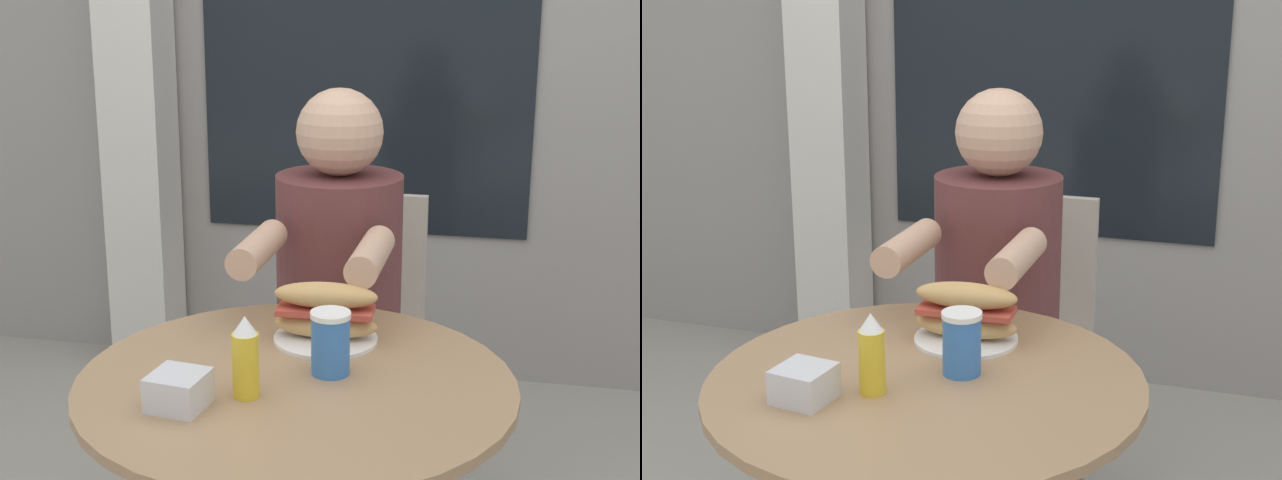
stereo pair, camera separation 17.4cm
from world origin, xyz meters
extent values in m
cube|color=beige|center=(-0.98, 1.62, 1.20)|extent=(0.22, 0.22, 2.40)
cylinder|color=#997551|center=(0.00, 0.00, 0.74)|extent=(0.79, 0.79, 0.02)
cube|color=#ADA393|center=(-0.04, 0.82, 0.44)|extent=(0.38, 0.38, 0.02)
cube|color=#ADA393|center=(-0.03, 0.99, 0.66)|extent=(0.35, 0.04, 0.42)
cylinder|color=#ADA393|center=(0.13, 0.65, 0.21)|extent=(0.03, 0.03, 0.43)
cylinder|color=#ADA393|center=(-0.20, 0.66, 0.21)|extent=(0.03, 0.03, 0.43)
cylinder|color=#ADA393|center=(0.13, 0.98, 0.21)|extent=(0.03, 0.03, 0.43)
cylinder|color=#ADA393|center=(-0.20, 0.99, 0.21)|extent=(0.03, 0.03, 0.43)
cube|color=brown|center=(-0.04, 0.54, 0.23)|extent=(0.29, 0.38, 0.45)
cylinder|color=brown|center=(-0.04, 0.60, 0.73)|extent=(0.31, 0.31, 0.55)
sphere|color=tan|center=(-0.04, 0.60, 1.10)|extent=(0.21, 0.21, 0.21)
cylinder|color=tan|center=(0.08, 0.32, 0.89)|extent=(0.07, 0.24, 0.07)
cylinder|color=tan|center=(-0.16, 0.33, 0.89)|extent=(0.07, 0.24, 0.07)
cylinder|color=white|center=(0.02, 0.18, 0.75)|extent=(0.21, 0.21, 0.01)
ellipsoid|color=tan|center=(0.02, 0.18, 0.78)|extent=(0.21, 0.08, 0.05)
cube|color=#B74233|center=(0.02, 0.18, 0.81)|extent=(0.19, 0.08, 0.01)
ellipsoid|color=tan|center=(0.02, 0.18, 0.85)|extent=(0.21, 0.08, 0.05)
cylinder|color=#336BB7|center=(0.06, 0.03, 0.80)|extent=(0.07, 0.07, 0.11)
cylinder|color=white|center=(0.06, 0.03, 0.86)|extent=(0.07, 0.07, 0.01)
cube|color=silver|center=(-0.16, -0.15, 0.78)|extent=(0.10, 0.10, 0.06)
cylinder|color=gold|center=(-0.07, -0.09, 0.81)|extent=(0.05, 0.05, 0.11)
cone|color=white|center=(-0.07, -0.09, 0.88)|extent=(0.04, 0.04, 0.03)
camera|label=1|loc=(0.35, -1.43, 1.42)|focal=50.00mm
camera|label=2|loc=(0.52, -1.39, 1.42)|focal=50.00mm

